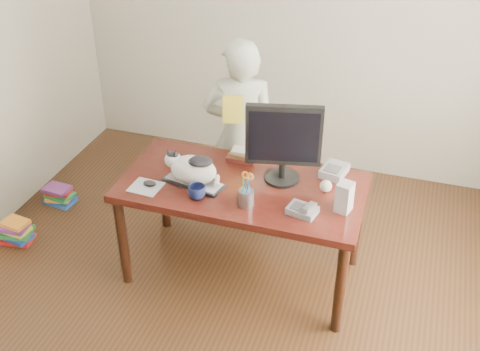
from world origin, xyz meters
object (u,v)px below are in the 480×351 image
cat (192,168)px  baseball (326,186)px  pen_cup (246,196)px  book_pile_b (59,195)px  calculator (334,171)px  desk (246,197)px  coffee_mug (197,192)px  mouse (150,183)px  book_pile_a (16,231)px  book_stack (243,155)px  phone (303,210)px  monitor (284,140)px  speaker (344,197)px  keyboard (194,182)px  person (240,135)px

cat → baseball: cat is taller
pen_cup → book_pile_b: (-1.81, 0.56, -0.75)m
calculator → book_pile_b: (-2.27, 0.04, -0.71)m
desk → coffee_mug: bearing=-125.5°
mouse → calculator: 1.23m
baseball → book_pile_a: bearing=-172.8°
desk → calculator: (0.55, 0.23, 0.18)m
desk → book_pile_b: desk is taller
calculator → book_stack: bearing=-169.0°
phone → calculator: (0.10, 0.50, 0.00)m
monitor → book_pile_a: size_ratio=2.03×
phone → mouse: bearing=-166.3°
phone → book_pile_a: (-2.20, -0.01, -0.69)m
desk → speaker: size_ratio=8.16×
book_stack → baseball: bearing=-17.8°
calculator → desk: bearing=-146.1°
calculator → baseball: bearing=-82.6°
keyboard → pen_cup: (0.40, -0.12, 0.06)m
book_stack → book_pile_a: size_ratio=0.77×
phone → speaker: speaker is taller
calculator → book_pile_b: 2.38m
mouse → book_pile_a: mouse is taller
monitor → pen_cup: 0.44m
baseball → calculator: (0.01, 0.22, -0.01)m
baseball → phone: bearing=-106.9°
pen_cup → coffee_mug: bearing=-175.8°
desk → person: size_ratio=1.06×
phone → book_pile_b: size_ratio=0.77×
book_pile_a → phone: bearing=0.2°
book_pile_b → mouse: bearing=-25.7°
phone → book_pile_b: 2.34m
phone → speaker: bearing=38.0°
keyboard → speaker: bearing=13.0°
mouse → book_stack: book_stack is taller
pen_cup → book_stack: 0.56m
keyboard → calculator: 0.94m
speaker → person: 1.14m
monitor → mouse: 0.91m
monitor → book_stack: (-0.33, 0.18, -0.28)m
coffee_mug → person: 0.86m
phone → calculator: phone is taller
desk → keyboard: (-0.30, -0.17, 0.16)m
monitor → person: 0.74m
cat → pen_cup: size_ratio=1.63×
book_stack → calculator: book_stack is taller
pen_cup → speaker: pen_cup is taller
keyboard → book_pile_b: (-1.42, 0.44, -0.69)m
monitor → phone: monitor is taller
monitor → person: bearing=119.2°
book_stack → speaker: bearing=-25.5°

